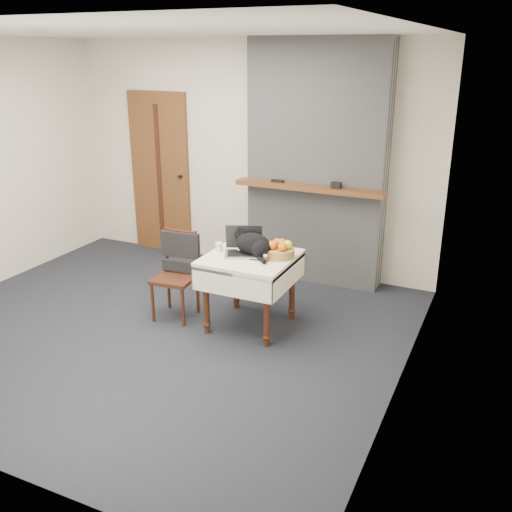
{
  "coord_description": "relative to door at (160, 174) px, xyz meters",
  "views": [
    {
      "loc": [
        2.86,
        -3.94,
        2.46
      ],
      "look_at": [
        0.85,
        0.4,
        0.73
      ],
      "focal_mm": 40.0,
      "sensor_mm": 36.0,
      "label": 1
    }
  ],
  "objects": [
    {
      "name": "laptop",
      "position": [
        1.89,
        -1.49,
        -0.24
      ],
      "size": [
        0.42,
        0.4,
        0.25
      ],
      "rotation": [
        0.0,
        0.0,
        0.41
      ],
      "color": "#B7B7BC",
      "rests_on": "side_table"
    },
    {
      "name": "side_table",
      "position": [
        1.97,
        -1.52,
        -0.41
      ],
      "size": [
        0.78,
        0.78,
        0.7
      ],
      "color": "#3C1C10",
      "rests_on": "ground"
    },
    {
      "name": "door",
      "position": [
        0.0,
        0.0,
        0.0
      ],
      "size": [
        0.82,
        0.1,
        2.0
      ],
      "color": "brown",
      "rests_on": "ground"
    },
    {
      "name": "fruit_basket",
      "position": [
        2.22,
        -1.42,
        -0.24
      ],
      "size": [
        0.27,
        0.27,
        0.15
      ],
      "color": "#AD8745",
      "rests_on": "side_table"
    },
    {
      "name": "cream_jar",
      "position": [
        1.65,
        -1.52,
        -0.26
      ],
      "size": [
        0.07,
        0.07,
        0.08
      ],
      "primitive_type": "cylinder",
      "color": "silver",
      "rests_on": "side_table"
    },
    {
      "name": "cat",
      "position": [
        1.99,
        -1.49,
        -0.2
      ],
      "size": [
        0.44,
        0.35,
        0.24
      ],
      "rotation": [
        0.0,
        0.0,
        -0.37
      ],
      "color": "black",
      "rests_on": "side_table"
    },
    {
      "name": "chair",
      "position": [
        1.23,
        -1.57,
        -0.46
      ],
      "size": [
        0.41,
        0.4,
        0.85
      ],
      "rotation": [
        0.0,
        0.0,
        0.08
      ],
      "color": "#3C1C10",
      "rests_on": "ground"
    },
    {
      "name": "room_shell",
      "position": [
        1.2,
        -1.51,
        0.76
      ],
      "size": [
        4.52,
        4.01,
        2.61
      ],
      "color": "beige",
      "rests_on": "ground"
    },
    {
      "name": "pill_bottle",
      "position": [
        2.17,
        -1.62,
        -0.26
      ],
      "size": [
        0.03,
        0.03,
        0.07
      ],
      "color": "#9D4113",
      "rests_on": "side_table"
    },
    {
      "name": "chimney",
      "position": [
        2.1,
        -0.13,
        0.3
      ],
      "size": [
        1.62,
        0.48,
        2.6
      ],
      "color": "gray",
      "rests_on": "ground"
    },
    {
      "name": "ground",
      "position": [
        1.2,
        -1.97,
        -1.0
      ],
      "size": [
        4.5,
        4.5,
        0.0
      ],
      "primitive_type": "plane",
      "color": "black",
      "rests_on": "ground"
    },
    {
      "name": "desk_clutter",
      "position": [
        2.13,
        -1.51,
        -0.3
      ],
      "size": [
        0.16,
        0.02,
        0.01
      ],
      "primitive_type": "cube",
      "rotation": [
        0.0,
        0.0,
        0.03
      ],
      "color": "black",
      "rests_on": "side_table"
    }
  ]
}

